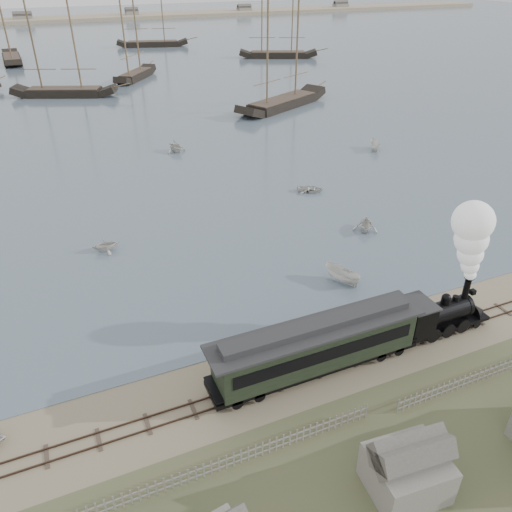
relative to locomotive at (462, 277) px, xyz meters
name	(u,v)px	position (x,y,z in m)	size (l,w,h in m)	color
ground	(277,360)	(-14.23, 2.00, -4.75)	(600.00, 600.00, 0.00)	gray
harbor_water	(63,45)	(-14.23, 172.00, -4.72)	(600.00, 336.00, 0.06)	#495A68
rail_track	(289,378)	(-14.23, 0.00, -4.71)	(120.00, 1.80, 0.16)	#38281E
picket_fence_west	(228,469)	(-20.73, -5.00, -4.75)	(19.00, 0.10, 1.20)	slate
picket_fence_east	(485,379)	(-1.73, -5.50, -4.75)	(15.00, 0.10, 1.20)	slate
shed_mid	(403,488)	(-12.23, -10.00, -4.75)	(4.00, 3.50, 3.60)	slate
far_spit	(47,22)	(-14.23, 252.00, -4.75)	(500.00, 20.00, 1.80)	tan
locomotive	(462,277)	(0.00, 0.00, 0.00)	(8.28, 3.09, 10.33)	black
passenger_coach	(316,345)	(-12.24, 0.00, -2.37)	(15.63, 3.01, 3.80)	black
rowboat_1	(106,245)	(-23.08, 23.16, -3.99)	(2.64, 2.28, 1.39)	silver
rowboat_2	(342,275)	(-4.48, 8.92, -3.98)	(3.67, 1.38, 1.42)	silver
rowboat_3	(310,189)	(2.81, 28.03, -4.35)	(3.29, 2.35, 0.68)	silver
rowboat_4	(366,224)	(3.20, 16.48, -3.88)	(3.09, 2.67, 1.63)	silver
rowboat_5	(375,146)	(19.62, 38.20, -4.02)	(3.44, 1.29, 1.33)	silver
rowboat_7	(175,146)	(-8.59, 49.46, -3.79)	(3.42, 2.95, 1.80)	silver
schooner_2	(56,46)	(-20.52, 93.70, 5.31)	(21.69, 5.01, 20.00)	black
schooner_3	(131,35)	(-2.95, 105.46, 5.31)	(17.58, 4.06, 20.00)	black
schooner_4	(284,53)	(18.06, 66.98, 5.31)	(23.78, 5.49, 20.00)	black
schooner_5	(279,21)	(42.17, 119.43, 5.31)	(22.81, 5.26, 20.00)	black
schooner_7	(4,24)	(-30.36, 142.77, 5.31)	(22.04, 5.09, 20.00)	black
schooner_8	(150,14)	(13.23, 156.05, 5.31)	(23.28, 5.37, 20.00)	black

